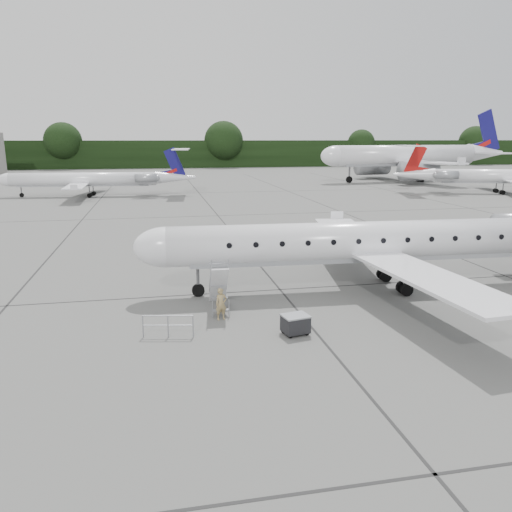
{
  "coord_description": "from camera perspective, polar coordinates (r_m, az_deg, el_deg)",
  "views": [
    {
      "loc": [
        -12.7,
        -23.15,
        8.53
      ],
      "look_at": [
        -7.5,
        2.74,
        2.3
      ],
      "focal_mm": 35.0,
      "sensor_mm": 36.0,
      "label": 1
    }
  ],
  "objects": [
    {
      "name": "ground",
      "position": [
        27.75,
        16.6,
        -5.2
      ],
      "size": [
        320.0,
        320.0,
        0.0
      ],
      "primitive_type": "plane",
      "color": "#60605D",
      "rests_on": "ground"
    },
    {
      "name": "treeline",
      "position": [
        153.74,
        -6.75,
        11.5
      ],
      "size": [
        260.0,
        4.0,
        8.0
      ],
      "primitive_type": "cube",
      "color": "black",
      "rests_on": "ground"
    },
    {
      "name": "main_regional_jet",
      "position": [
        29.22,
        13.93,
        3.85
      ],
      "size": [
        31.7,
        23.49,
        7.88
      ],
      "primitive_type": null,
      "rotation": [
        0.0,
        0.0,
        -0.05
      ],
      "color": "white",
      "rests_on": "ground"
    },
    {
      "name": "airstair",
      "position": [
        25.33,
        -4.29,
        -3.51
      ],
      "size": [
        0.96,
        2.56,
        2.47
      ],
      "primitive_type": null,
      "rotation": [
        0.0,
        0.0,
        -0.05
      ],
      "color": "white",
      "rests_on": "ground"
    },
    {
      "name": "passenger",
      "position": [
        24.12,
        -4.0,
        -5.5
      ],
      "size": [
        0.64,
        0.5,
        1.56
      ],
      "primitive_type": "imported",
      "rotation": [
        0.0,
        0.0,
        0.24
      ],
      "color": "#9A8454",
      "rests_on": "ground"
    },
    {
      "name": "safety_railing",
      "position": [
        22.42,
        -10.02,
        -7.93
      ],
      "size": [
        2.17,
        0.5,
        1.0
      ],
      "primitive_type": null,
      "rotation": [
        0.0,
        0.0,
        -0.19
      ],
      "color": "#92959A",
      "rests_on": "ground"
    },
    {
      "name": "baggage_cart",
      "position": [
        22.47,
        4.52,
        -7.77
      ],
      "size": [
        1.26,
        1.1,
        0.96
      ],
      "primitive_type": null,
      "rotation": [
        0.0,
        0.0,
        0.2
      ],
      "color": "black",
      "rests_on": "ground"
    },
    {
      "name": "bg_narrowbody",
      "position": [
        107.66,
        16.79,
        12.03
      ],
      "size": [
        43.55,
        33.8,
        14.44
      ],
      "primitive_type": null,
      "rotation": [
        0.0,
        0.0,
        0.13
      ],
      "color": "white",
      "rests_on": "ground"
    },
    {
      "name": "bg_regional_left",
      "position": [
        79.74,
        -19.15,
        9.0
      ],
      "size": [
        29.11,
        22.25,
        7.17
      ],
      "primitive_type": null,
      "rotation": [
        0.0,
        0.0,
        -0.1
      ],
      "color": "white",
      "rests_on": "ground"
    },
    {
      "name": "bg_regional_right",
      "position": [
        88.95,
        26.9,
        8.83
      ],
      "size": [
        33.76,
        28.19,
        7.63
      ],
      "primitive_type": null,
      "rotation": [
        0.0,
        0.0,
        2.86
      ],
      "color": "white",
      "rests_on": "ground"
    }
  ]
}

